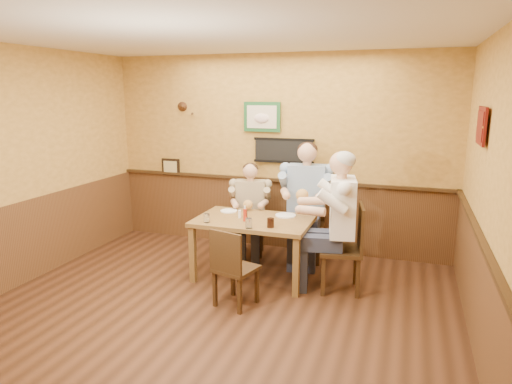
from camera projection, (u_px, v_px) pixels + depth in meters
room at (220, 154)px, 4.31m from camera, size 5.02×5.03×2.81m
dining_table at (253, 226)px, 5.58m from camera, size 1.40×0.90×0.75m
chair_back_left at (251, 226)px, 6.43m from camera, size 0.47×0.47×0.83m
chair_back_right at (306, 224)px, 6.20m from camera, size 0.52×0.52×1.02m
chair_right_end at (341, 248)px, 5.23m from camera, size 0.55×0.55×1.02m
chair_near_side at (236, 267)px, 4.88m from camera, size 0.49×0.49×0.87m
diner_tan_shirt at (251, 214)px, 6.39m from camera, size 0.67×0.67×1.18m
diner_blue_polo at (306, 208)px, 6.15m from camera, size 0.74×0.74×1.46m
diner_white_elder at (342, 230)px, 5.19m from camera, size 0.79×0.79×1.46m
water_glass_left at (207, 218)px, 5.40m from camera, size 0.09×0.09×0.11m
water_glass_mid at (249, 223)px, 5.17m from camera, size 0.10×0.10×0.12m
cola_tumbler at (271, 223)px, 5.20m from camera, size 0.10×0.10×0.11m
hot_sauce_bottle at (245, 214)px, 5.45m from camera, size 0.05×0.05×0.17m
salt_shaker at (240, 214)px, 5.59m from camera, size 0.05×0.05×0.10m
pepper_shaker at (246, 214)px, 5.62m from camera, size 0.04×0.04×0.10m
plate_far_left at (229, 211)px, 5.91m from camera, size 0.27×0.27×0.01m
plate_far_right at (286, 215)px, 5.69m from camera, size 0.34×0.34×0.02m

